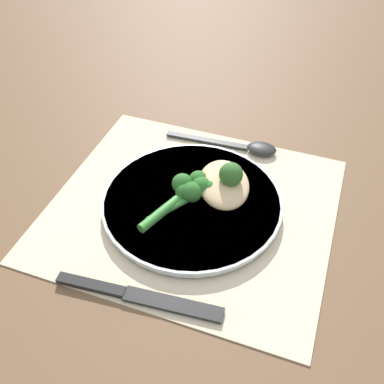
{
  "coord_description": "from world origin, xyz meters",
  "views": [
    {
      "loc": [
        -0.15,
        0.43,
        0.47
      ],
      "look_at": [
        0.0,
        0.0,
        0.03
      ],
      "focal_mm": 42.0,
      "sensor_mm": 36.0,
      "label": 1
    }
  ],
  "objects_px": {
    "broccoli_stalk_right": "(200,188)",
    "broccoli_stalk_left": "(182,192)",
    "plate": "(192,202)",
    "spoon": "(247,147)",
    "knife": "(136,295)",
    "chicken_fillet": "(224,184)"
  },
  "relations": [
    {
      "from": "broccoli_stalk_right",
      "to": "spoon",
      "type": "relative_size",
      "value": 0.56
    },
    {
      "from": "chicken_fillet",
      "to": "spoon",
      "type": "distance_m",
      "value": 0.13
    },
    {
      "from": "knife",
      "to": "spoon",
      "type": "distance_m",
      "value": 0.33
    },
    {
      "from": "broccoli_stalk_right",
      "to": "knife",
      "type": "height_order",
      "value": "broccoli_stalk_right"
    },
    {
      "from": "broccoli_stalk_left",
      "to": "plate",
      "type": "bearing_deg",
      "value": 31.3
    },
    {
      "from": "plate",
      "to": "chicken_fillet",
      "type": "distance_m",
      "value": 0.05
    },
    {
      "from": "plate",
      "to": "spoon",
      "type": "bearing_deg",
      "value": -104.57
    },
    {
      "from": "broccoli_stalk_left",
      "to": "chicken_fillet",
      "type": "bearing_deg",
      "value": 55.3
    },
    {
      "from": "broccoli_stalk_right",
      "to": "knife",
      "type": "distance_m",
      "value": 0.18
    },
    {
      "from": "plate",
      "to": "knife",
      "type": "bearing_deg",
      "value": 85.7
    },
    {
      "from": "plate",
      "to": "broccoli_stalk_left",
      "type": "height_order",
      "value": "broccoli_stalk_left"
    },
    {
      "from": "spoon",
      "to": "broccoli_stalk_left",
      "type": "bearing_deg",
      "value": -21.97
    },
    {
      "from": "spoon",
      "to": "broccoli_stalk_right",
      "type": "bearing_deg",
      "value": -16.26
    },
    {
      "from": "broccoli_stalk_right",
      "to": "broccoli_stalk_left",
      "type": "height_order",
      "value": "same"
    },
    {
      "from": "knife",
      "to": "spoon",
      "type": "xyz_separation_m",
      "value": [
        -0.05,
        -0.32,
        0.0
      ]
    },
    {
      "from": "broccoli_stalk_left",
      "to": "spoon",
      "type": "height_order",
      "value": "broccoli_stalk_left"
    },
    {
      "from": "broccoli_stalk_right",
      "to": "broccoli_stalk_left",
      "type": "relative_size",
      "value": 0.97
    },
    {
      "from": "spoon",
      "to": "knife",
      "type": "bearing_deg",
      "value": -12.53
    },
    {
      "from": "broccoli_stalk_right",
      "to": "spoon",
      "type": "xyz_separation_m",
      "value": [
        -0.03,
        -0.14,
        -0.02
      ]
    },
    {
      "from": "broccoli_stalk_left",
      "to": "spoon",
      "type": "bearing_deg",
      "value": 91.74
    },
    {
      "from": "chicken_fillet",
      "to": "broccoli_stalk_right",
      "type": "xyz_separation_m",
      "value": [
        0.03,
        0.02,
        -0.0
      ]
    },
    {
      "from": "broccoli_stalk_right",
      "to": "knife",
      "type": "bearing_deg",
      "value": -63.38
    }
  ]
}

